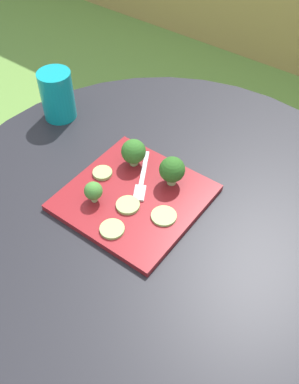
% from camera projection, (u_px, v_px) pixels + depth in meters
% --- Properties ---
extents(ground_plane, '(12.00, 12.00, 0.00)m').
position_uv_depth(ground_plane, '(159.00, 350.00, 1.48)').
color(ground_plane, '#669342').
extents(patio_table, '(1.02, 1.02, 0.74)m').
position_uv_depth(patio_table, '(163.00, 268.00, 1.10)').
color(patio_table, black).
rests_on(patio_table, ground_plane).
extents(salad_plate, '(0.28, 0.28, 0.01)m').
position_uv_depth(salad_plate, '(134.00, 197.00, 0.94)').
color(salad_plate, maroon).
rests_on(salad_plate, patio_table).
extents(drinking_glass, '(0.08, 0.08, 0.13)m').
position_uv_depth(drinking_glass, '(58.00, 98.00, 1.11)').
color(drinking_glass, '#0F8C93').
rests_on(drinking_glass, patio_table).
extents(fork, '(0.09, 0.14, 0.00)m').
position_uv_depth(fork, '(142.00, 180.00, 0.97)').
color(fork, silver).
rests_on(fork, salad_plate).
extents(broccoli_floret_0, '(0.06, 0.06, 0.07)m').
position_uv_depth(broccoli_floret_0, '(172.00, 170.00, 0.94)').
color(broccoli_floret_0, '#99B770').
rests_on(broccoli_floret_0, salad_plate).
extents(broccoli_floret_1, '(0.04, 0.04, 0.05)m').
position_uv_depth(broccoli_floret_1, '(93.00, 191.00, 0.91)').
color(broccoli_floret_1, '#99B770').
rests_on(broccoli_floret_1, salad_plate).
extents(broccoli_floret_2, '(0.06, 0.06, 0.07)m').
position_uv_depth(broccoli_floret_2, '(134.00, 152.00, 0.98)').
color(broccoli_floret_2, '#99B770').
rests_on(broccoli_floret_2, salad_plate).
extents(cucumber_slice_0, '(0.05, 0.05, 0.01)m').
position_uv_depth(cucumber_slice_0, '(128.00, 205.00, 0.92)').
color(cucumber_slice_0, '#8EB766').
rests_on(cucumber_slice_0, salad_plate).
extents(cucumber_slice_1, '(0.05, 0.05, 0.01)m').
position_uv_depth(cucumber_slice_1, '(112.00, 229.00, 0.87)').
color(cucumber_slice_1, '#8EB766').
rests_on(cucumber_slice_1, salad_plate).
extents(cucumber_slice_2, '(0.04, 0.04, 0.01)m').
position_uv_depth(cucumber_slice_2, '(102.00, 173.00, 0.98)').
color(cucumber_slice_2, '#8EB766').
rests_on(cucumber_slice_2, salad_plate).
extents(cucumber_slice_3, '(0.05, 0.05, 0.01)m').
position_uv_depth(cucumber_slice_3, '(164.00, 216.00, 0.90)').
color(cucumber_slice_3, '#8EB766').
rests_on(cucumber_slice_3, salad_plate).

